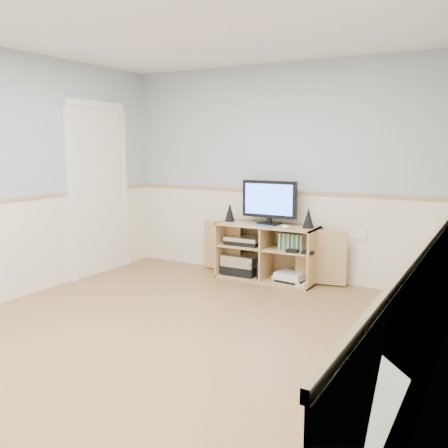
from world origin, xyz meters
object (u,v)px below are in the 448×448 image
at_px(monitor, 269,201).
at_px(keyboard, 264,226).
at_px(media_cabinet, 269,251).
at_px(game_consoles, 290,277).

relative_size(monitor, keyboard, 2.22).
relative_size(media_cabinet, monitor, 2.73).
bearing_deg(keyboard, media_cabinet, 110.49).
relative_size(keyboard, game_consoles, 0.66).
height_order(media_cabinet, keyboard, keyboard).
bearing_deg(media_cabinet, keyboard, -84.23).
bearing_deg(monitor, media_cabinet, 90.00).
xyz_separation_m(monitor, keyboard, (0.02, -0.19, -0.27)).
height_order(keyboard, game_consoles, keyboard).
xyz_separation_m(keyboard, game_consoles, (0.28, 0.13, -0.59)).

